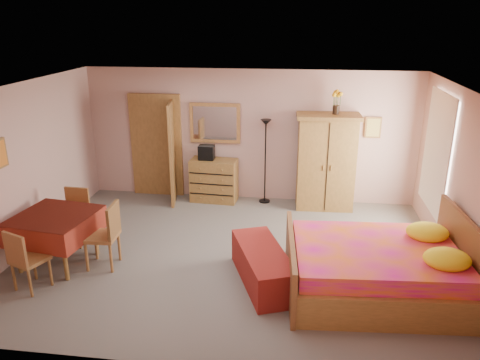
# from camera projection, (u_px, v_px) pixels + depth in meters

# --- Properties ---
(floor) EXTENTS (6.50, 6.50, 0.00)m
(floor) POSITION_uv_depth(u_px,v_px,m) (231.00, 255.00, 7.32)
(floor) COLOR slate
(floor) RESTS_ON ground
(ceiling) EXTENTS (6.50, 6.50, 0.00)m
(ceiling) POSITION_uv_depth(u_px,v_px,m) (230.00, 88.00, 6.46)
(ceiling) COLOR brown
(ceiling) RESTS_ON wall_back
(wall_back) EXTENTS (6.50, 0.10, 2.60)m
(wall_back) POSITION_uv_depth(u_px,v_px,m) (250.00, 136.00, 9.23)
(wall_back) COLOR tan
(wall_back) RESTS_ON floor
(wall_front) EXTENTS (6.50, 0.10, 2.60)m
(wall_front) POSITION_uv_depth(u_px,v_px,m) (192.00, 260.00, 4.55)
(wall_front) COLOR tan
(wall_front) RESTS_ON floor
(wall_left) EXTENTS (0.10, 5.00, 2.60)m
(wall_left) POSITION_uv_depth(u_px,v_px,m) (25.00, 168.00, 7.29)
(wall_left) COLOR tan
(wall_left) RESTS_ON floor
(wall_right) EXTENTS (0.10, 5.00, 2.60)m
(wall_right) POSITION_uv_depth(u_px,v_px,m) (462.00, 187.00, 6.49)
(wall_right) COLOR tan
(wall_right) RESTS_ON floor
(doorway) EXTENTS (1.06, 0.12, 2.15)m
(doorway) POSITION_uv_depth(u_px,v_px,m) (157.00, 146.00, 9.53)
(doorway) COLOR #9E6B35
(doorway) RESTS_ON floor
(window) EXTENTS (0.08, 1.40, 1.95)m
(window) POSITION_uv_depth(u_px,v_px,m) (438.00, 153.00, 7.56)
(window) COLOR white
(window) RESTS_ON wall_right
(picture_back) EXTENTS (0.30, 0.04, 0.40)m
(picture_back) POSITION_uv_depth(u_px,v_px,m) (373.00, 127.00, 8.82)
(picture_back) COLOR #D8BF59
(picture_back) RESTS_ON wall_back
(chest_of_drawers) EXTENTS (0.94, 0.51, 0.86)m
(chest_of_drawers) POSITION_uv_depth(u_px,v_px,m) (214.00, 180.00, 9.36)
(chest_of_drawers) COLOR olive
(chest_of_drawers) RESTS_ON floor
(wall_mirror) EXTENTS (1.00, 0.06, 0.79)m
(wall_mirror) POSITION_uv_depth(u_px,v_px,m) (215.00, 123.00, 9.18)
(wall_mirror) COLOR silver
(wall_mirror) RESTS_ON wall_back
(stereo) EXTENTS (0.31, 0.23, 0.28)m
(stereo) POSITION_uv_depth(u_px,v_px,m) (207.00, 152.00, 9.19)
(stereo) COLOR black
(stereo) RESTS_ON chest_of_drawers
(floor_lamp) EXTENTS (0.23, 0.23, 1.68)m
(floor_lamp) POSITION_uv_depth(u_px,v_px,m) (265.00, 162.00, 9.15)
(floor_lamp) COLOR black
(floor_lamp) RESTS_ON floor
(wardrobe) EXTENTS (1.20, 0.66, 1.84)m
(wardrobe) POSITION_uv_depth(u_px,v_px,m) (326.00, 162.00, 8.86)
(wardrobe) COLOR #A17536
(wardrobe) RESTS_ON floor
(sunflower_vase) EXTENTS (0.18, 0.18, 0.44)m
(sunflower_vase) POSITION_uv_depth(u_px,v_px,m) (337.00, 102.00, 8.49)
(sunflower_vase) COLOR yellow
(sunflower_vase) RESTS_ON wardrobe
(bed) EXTENTS (2.47, 2.01, 1.09)m
(bed) POSITION_uv_depth(u_px,v_px,m) (376.00, 256.00, 6.19)
(bed) COLOR #E31694
(bed) RESTS_ON floor
(bench) EXTENTS (1.05, 1.58, 0.50)m
(bench) POSITION_uv_depth(u_px,v_px,m) (263.00, 266.00, 6.51)
(bench) COLOR maroon
(bench) RESTS_ON floor
(dining_table) EXTENTS (1.22, 1.22, 0.79)m
(dining_table) POSITION_uv_depth(u_px,v_px,m) (57.00, 239.00, 6.97)
(dining_table) COLOR maroon
(dining_table) RESTS_ON floor
(chair_south) EXTENTS (0.53, 0.53, 0.89)m
(chair_south) POSITION_uv_depth(u_px,v_px,m) (30.00, 259.00, 6.30)
(chair_south) COLOR #946032
(chair_south) RESTS_ON floor
(chair_north) EXTENTS (0.43, 0.43, 0.91)m
(chair_north) POSITION_uv_depth(u_px,v_px,m) (73.00, 218.00, 7.56)
(chair_north) COLOR #9F6436
(chair_north) RESTS_ON floor
(chair_west) EXTENTS (0.61, 0.61, 1.02)m
(chair_west) POSITION_uv_depth(u_px,v_px,m) (13.00, 228.00, 7.08)
(chair_west) COLOR olive
(chair_west) RESTS_ON floor
(chair_east) EXTENTS (0.47, 0.47, 0.99)m
(chair_east) POSITION_uv_depth(u_px,v_px,m) (102.00, 235.00, 6.86)
(chair_east) COLOR #AA6E39
(chair_east) RESTS_ON floor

